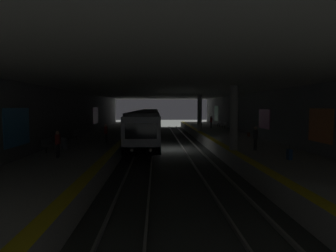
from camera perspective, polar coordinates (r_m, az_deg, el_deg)
The scene contains 23 objects.
ground_plane at distance 27.56m, azimuth -0.04°, elevation -4.68°, with size 120.00×120.00×0.00m, color #383A38.
track_left at distance 27.72m, azimuth 4.52°, elevation -4.48°, with size 60.00×1.53×0.16m.
track_right at distance 27.54m, azimuth -4.63°, elevation -4.53°, with size 60.00×1.53×0.16m.
platform_left at distance 28.51m, azimuth 13.25°, elevation -3.43°, with size 60.00×5.30×1.06m.
platform_right at distance 27.98m, azimuth -13.58°, elevation -3.57°, with size 60.00×5.30×1.06m.
wall_left at distance 29.29m, azimuth 18.76°, elevation 1.13°, with size 60.00×0.56×5.60m.
wall_right at distance 28.49m, azimuth -19.39°, elevation 1.04°, with size 60.00×0.56×5.60m.
ceiling_slab at distance 27.29m, azimuth -0.04°, elevation 7.45°, with size 60.00×19.40×0.40m.
pillar_near at distance 20.50m, azimuth 13.11°, elevation 1.58°, with size 0.56×0.56×4.55m.
pillar_far at distance 35.82m, azimuth 6.39°, elevation 2.63°, with size 0.56×0.56×4.55m.
metro_train at distance 37.75m, azimuth -4.04°, elevation 0.73°, with size 35.68×2.83×3.49m.
bench_left_near at distance 37.18m, azimuth 12.65°, elevation -0.09°, with size 1.70×0.47×0.86m.
bench_left_mid at distance 41.00m, azimuth 11.22°, elevation 0.30°, with size 1.70×0.47×0.86m.
bench_left_far at distance 44.10m, azimuth 10.24°, elevation 0.56°, with size 1.70×0.47×0.86m.
bench_right_mid at distance 21.17m, azimuth -22.90°, elevation -3.32°, with size 1.70×0.47×0.86m.
bench_right_far at distance 27.98m, azimuth -17.76°, elevation -1.49°, with size 1.70×0.47×0.86m.
person_waiting_near at distance 41.19m, azimuth 8.68°, elevation 0.88°, with size 0.60×0.23×1.67m.
person_walking_mid at distance 24.33m, azimuth -12.38°, elevation -1.34°, with size 0.60×0.22×1.63m.
person_standing_far at distance 20.95m, azimuth 17.18°, elevation -2.18°, with size 0.60×0.23×1.68m.
person_boarding at distance 18.41m, azimuth -21.30°, elevation -3.22°, with size 0.60×0.22×1.62m.
suitcase_rolling at distance 17.97m, azimuth 23.23°, elevation -5.27°, with size 0.35×0.22×0.91m.
backpack_on_floor at distance 30.36m, azimuth 15.91°, elevation -1.66°, with size 0.30×0.20×0.40m.
trash_bin at distance 21.95m, azimuth -20.11°, elevation -3.26°, with size 0.44×0.44×0.85m.
Camera 1 is at (-27.22, 1.14, 4.14)m, focal length 30.29 mm.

